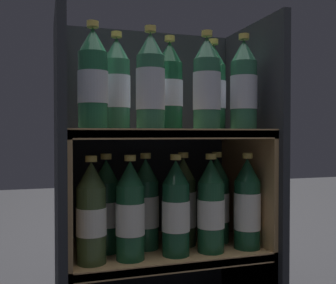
% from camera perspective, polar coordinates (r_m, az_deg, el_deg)
% --- Properties ---
extents(fridge_back_wall, '(0.57, 0.02, 0.83)m').
position_cam_1_polar(fridge_back_wall, '(1.24, -2.96, -3.49)').
color(fridge_back_wall, '#23262B').
rests_on(fridge_back_wall, ground_plane).
extents(fridge_side_left, '(0.02, 0.35, 0.83)m').
position_cam_1_polar(fridge_side_left, '(1.03, -15.43, -4.47)').
color(fridge_side_left, '#23262B').
rests_on(fridge_side_left, ground_plane).
extents(fridge_side_right, '(0.02, 0.35, 0.83)m').
position_cam_1_polar(fridge_side_right, '(1.18, 12.02, -3.73)').
color(fridge_side_right, '#23262B').
rests_on(fridge_side_right, ground_plane).
extents(shelf_lower, '(0.53, 0.31, 0.21)m').
position_cam_1_polar(shelf_lower, '(1.12, -0.60, -16.99)').
color(shelf_lower, tan).
rests_on(shelf_lower, ground_plane).
extents(shelf_upper, '(0.53, 0.31, 0.53)m').
position_cam_1_polar(shelf_upper, '(1.08, -0.65, -6.40)').
color(shelf_upper, tan).
rests_on(shelf_upper, ground_plane).
extents(bottle_upper_front_0, '(0.07, 0.07, 0.26)m').
position_cam_1_polar(bottle_upper_front_0, '(0.95, -10.84, 8.65)').
color(bottle_upper_front_0, '#1E5638').
rests_on(bottle_upper_front_0, shelf_upper).
extents(bottle_upper_front_1, '(0.07, 0.07, 0.26)m').
position_cam_1_polar(bottle_upper_front_1, '(0.98, -2.57, 8.41)').
color(bottle_upper_front_1, '#285B42').
rests_on(bottle_upper_front_1, shelf_upper).
extents(bottle_upper_front_2, '(0.07, 0.07, 0.26)m').
position_cam_1_polar(bottle_upper_front_2, '(1.03, 5.65, 8.07)').
color(bottle_upper_front_2, '#285B42').
rests_on(bottle_upper_front_2, shelf_upper).
extents(bottle_upper_front_3, '(0.07, 0.07, 0.26)m').
position_cam_1_polar(bottle_upper_front_3, '(1.07, 10.93, 7.78)').
color(bottle_upper_front_3, '#285B42').
rests_on(bottle_upper_front_3, shelf_upper).
extents(bottle_upper_back_0, '(0.07, 0.07, 0.26)m').
position_cam_1_polar(bottle_upper_back_0, '(1.04, -7.47, 8.01)').
color(bottle_upper_back_0, '#285B42').
rests_on(bottle_upper_back_0, shelf_upper).
extents(bottle_upper_back_1, '(0.07, 0.07, 0.26)m').
position_cam_1_polar(bottle_upper_back_1, '(1.08, 0.25, 7.83)').
color(bottle_upper_back_1, '#144228').
rests_on(bottle_upper_back_1, shelf_upper).
extents(bottle_upper_back_2, '(0.07, 0.07, 0.26)m').
position_cam_1_polar(bottle_upper_back_2, '(1.12, 6.57, 7.54)').
color(bottle_upper_back_2, '#1E5638').
rests_on(bottle_upper_back_2, shelf_upper).
extents(bottle_lower_front_0, '(0.07, 0.07, 0.26)m').
position_cam_1_polar(bottle_lower_front_0, '(0.97, -11.06, -10.33)').
color(bottle_lower_front_0, '#384C28').
rests_on(bottle_lower_front_0, shelf_lower).
extents(bottle_lower_front_1, '(0.07, 0.07, 0.26)m').
position_cam_1_polar(bottle_lower_front_1, '(0.98, -5.50, -10.17)').
color(bottle_lower_front_1, '#194C2D').
rests_on(bottle_lower_front_1, shelf_lower).
extents(bottle_lower_front_2, '(0.07, 0.07, 0.26)m').
position_cam_1_polar(bottle_lower_front_2, '(1.01, 1.14, -9.82)').
color(bottle_lower_front_2, '#144228').
rests_on(bottle_lower_front_2, shelf_lower).
extents(bottle_lower_front_3, '(0.07, 0.07, 0.26)m').
position_cam_1_polar(bottle_lower_front_3, '(1.04, 6.24, -9.45)').
color(bottle_lower_front_3, '#194C2D').
rests_on(bottle_lower_front_3, shelf_lower).
extents(bottle_lower_front_4, '(0.07, 0.07, 0.26)m').
position_cam_1_polar(bottle_lower_front_4, '(1.09, 11.42, -9.07)').
color(bottle_lower_front_4, '#144228').
rests_on(bottle_lower_front_4, shelf_lower).
extents(bottle_lower_back_0, '(0.07, 0.07, 0.26)m').
position_cam_1_polar(bottle_lower_back_0, '(1.05, -8.95, -9.39)').
color(bottle_lower_back_0, '#194C2D').
rests_on(bottle_lower_back_0, shelf_lower).
extents(bottle_lower_back_1, '(0.07, 0.07, 0.26)m').
position_cam_1_polar(bottle_lower_back_1, '(1.07, -3.26, -9.22)').
color(bottle_lower_back_1, '#1E5638').
rests_on(bottle_lower_back_1, shelf_lower).
extents(bottle_lower_back_2, '(0.07, 0.07, 0.26)m').
position_cam_1_polar(bottle_lower_back_2, '(1.10, 2.22, -8.95)').
color(bottle_lower_back_2, '#384C28').
rests_on(bottle_lower_back_2, shelf_lower).
extents(bottle_lower_back_3, '(0.07, 0.07, 0.26)m').
position_cam_1_polar(bottle_lower_back_3, '(1.14, 7.09, -8.59)').
color(bottle_lower_back_3, '#194C2D').
rests_on(bottle_lower_back_3, shelf_lower).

